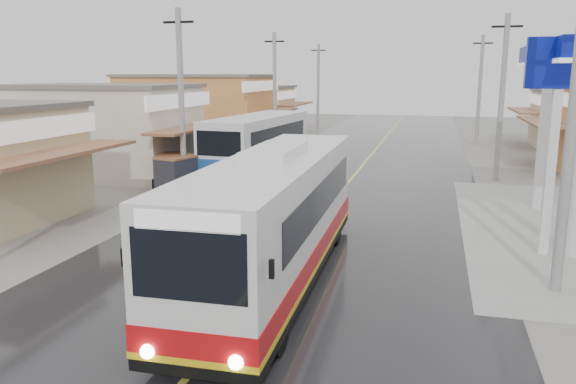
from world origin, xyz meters
The scene contains 11 objects.
ground centered at (0.00, 0.00, 0.00)m, with size 120.00×120.00×0.00m, color slate.
road centered at (0.00, 15.00, 0.01)m, with size 12.00×90.00×0.02m, color black.
centre_line centered at (0.00, 15.00, 0.02)m, with size 0.15×90.00×0.01m, color #D8CC4C.
shopfronts_left centered at (-13.00, 18.00, 0.00)m, with size 11.00×44.00×5.20m, color #C3B486, non-canonical shape.
utility_poles_left centered at (-7.00, 16.00, 0.00)m, with size 1.60×50.00×8.00m, color gray, non-canonical shape.
utility_poles_right centered at (7.00, 15.00, 0.00)m, with size 1.60×36.00×8.00m, color gray, non-canonical shape.
coach_bus centered at (0.19, -0.93, 1.66)m, with size 2.71×11.08×3.44m.
second_bus centered at (-4.94, 13.62, 1.66)m, with size 3.23×9.44×3.08m.
cyclist centered at (-3.95, 9.14, 0.67)m, with size 1.01×1.98×2.04m.
tricycle_near centered at (-7.13, 8.67, 0.93)m, with size 1.87×2.40×1.62m.
tricycle_far centered at (-7.96, 9.37, 0.90)m, with size 2.05×2.26×1.57m.
Camera 1 is at (3.95, -14.14, 5.19)m, focal length 35.00 mm.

